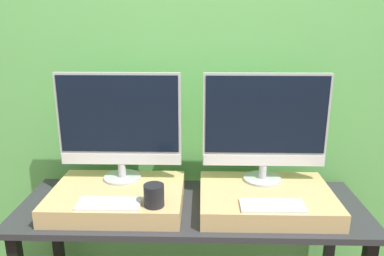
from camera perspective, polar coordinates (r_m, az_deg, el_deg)
name	(u,v)px	position (r m, az deg, el deg)	size (l,w,h in m)	color
wall_back	(193,77)	(2.07, 0.18, 7.80)	(8.00, 0.04, 2.60)	#66B75B
workbench	(191,219)	(1.94, -0.09, -13.73)	(1.71, 0.58, 0.72)	#2D2D33
wooden_riser_left	(118,197)	(1.91, -11.26, -10.29)	(0.64, 0.47, 0.09)	tan
monitor_left	(119,124)	(1.91, -11.00, 0.67)	(0.62, 0.19, 0.55)	#B2B2B7
keyboard_left	(109,204)	(1.75, -12.53, -11.18)	(0.29, 0.12, 0.01)	silver
mug	(154,195)	(1.69, -5.81, -10.18)	(0.09, 0.09, 0.10)	black
wooden_riser_right	(266,199)	(1.89, 11.17, -10.55)	(0.64, 0.47, 0.09)	tan
monitor_right	(265,125)	(1.89, 11.10, 0.52)	(0.62, 0.19, 0.55)	#B2B2B7
keyboard_right	(272,206)	(1.73, 12.16, -11.48)	(0.29, 0.12, 0.01)	silver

